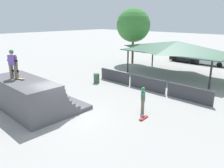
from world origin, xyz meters
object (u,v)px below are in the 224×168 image
(trash_bin, at_px, (97,78))
(parked_car_white, at_px, (210,60))
(skater_on_deck, at_px, (13,62))
(tree_far_back, at_px, (133,25))
(bystander_walking, at_px, (143,98))
(parked_car_black, at_px, (186,57))
(skateboard_on_deck, at_px, (20,78))
(skateboard_on_ground, at_px, (143,118))

(trash_bin, xyz_separation_m, parked_car_white, (4.43, 15.14, 0.18))
(skater_on_deck, height_order, tree_far_back, tree_far_back)
(bystander_walking, bearing_deg, parked_car_black, -24.02)
(skater_on_deck, relative_size, skateboard_on_deck, 2.12)
(bystander_walking, height_order, skateboard_on_ground, bystander_walking)
(bystander_walking, xyz_separation_m, parked_car_white, (-2.44, 17.61, -0.36))
(skater_on_deck, xyz_separation_m, parked_car_black, (0.58, 22.56, -2.47))
(trash_bin, relative_size, parked_car_white, 0.19)
(skateboard_on_deck, xyz_separation_m, bystander_walking, (5.67, 4.95, -1.14))
(skater_on_deck, bearing_deg, skateboard_on_deck, -4.76)
(skater_on_deck, height_order, skateboard_on_deck, skater_on_deck)
(bystander_walking, relative_size, parked_car_black, 0.39)
(skateboard_on_ground, distance_m, tree_far_back, 17.18)
(skateboard_on_ground, relative_size, parked_car_black, 0.19)
(skateboard_on_deck, bearing_deg, parked_car_black, 73.27)
(skateboard_on_ground, bearing_deg, skater_on_deck, -60.63)
(tree_far_back, xyz_separation_m, trash_bin, (3.28, -9.35, -4.38))
(bystander_walking, bearing_deg, tree_far_back, -0.78)
(trash_bin, distance_m, parked_car_black, 15.09)
(skateboard_on_ground, xyz_separation_m, tree_far_back, (-10.75, 12.53, 4.75))
(parked_car_white, bearing_deg, skateboard_on_deck, -100.33)
(bystander_walking, relative_size, skateboard_on_ground, 2.08)
(skateboard_on_deck, bearing_deg, trash_bin, 82.92)
(bystander_walking, height_order, trash_bin, bystander_walking)
(skateboard_on_ground, relative_size, trash_bin, 0.93)
(skater_on_deck, relative_size, tree_far_back, 0.26)
(tree_far_back, relative_size, parked_car_black, 1.65)
(trash_bin, bearing_deg, skateboard_on_deck, -80.83)
(parked_car_black, xyz_separation_m, parked_car_white, (3.04, 0.12, 0.00))
(skateboard_on_deck, relative_size, trash_bin, 0.99)
(skateboard_on_ground, relative_size, tree_far_back, 0.11)
(parked_car_white, bearing_deg, parked_car_black, -179.87)
(skateboard_on_ground, bearing_deg, tree_far_back, -143.17)
(skater_on_deck, xyz_separation_m, parked_car_white, (3.63, 22.68, -2.46))
(skateboard_on_ground, xyz_separation_m, parked_car_black, (-6.09, 18.20, 0.54))
(skateboard_on_ground, relative_size, parked_car_white, 0.17)
(skateboard_on_deck, bearing_deg, tree_far_back, 88.69)
(bystander_walking, distance_m, trash_bin, 7.32)
(skateboard_on_ground, bearing_deg, trash_bin, -116.85)
(skateboard_on_deck, xyz_separation_m, tree_far_back, (-4.47, 16.76, 2.71))
(bystander_walking, height_order, parked_car_white, bystander_walking)
(skater_on_deck, height_order, parked_car_black, skater_on_deck)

